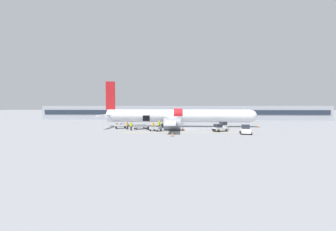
{
  "coord_description": "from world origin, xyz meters",
  "views": [
    {
      "loc": [
        -1.18,
        -46.34,
        5.15
      ],
      "look_at": [
        -3.94,
        4.43,
        2.88
      ],
      "focal_mm": 22.0,
      "sensor_mm": 36.0,
      "label": 1
    }
  ],
  "objects": [
    {
      "name": "ground_plane",
      "position": [
        0.0,
        0.0,
        0.0
      ],
      "size": [
        500.0,
        500.0,
        0.0
      ],
      "primitive_type": "plane",
      "color": "gray"
    },
    {
      "name": "apron_marking_line",
      "position": [
        -0.58,
        -5.75,
        0.0
      ],
      "size": [
        23.25,
        1.91,
        0.01
      ],
      "color": "yellow",
      "rests_on": "ground_plane"
    },
    {
      "name": "terminal_strip",
      "position": [
        0.0,
        37.49,
        2.67
      ],
      "size": [
        108.84,
        13.59,
        5.33
      ],
      "color": "#9EA3AD",
      "rests_on": "ground_plane"
    },
    {
      "name": "airplane",
      "position": [
        -1.99,
        5.57,
        2.62
      ],
      "size": [
        39.19,
        30.98,
        11.49
      ],
      "color": "white",
      "rests_on": "ground_plane"
    },
    {
      "name": "baggage_tug_lead",
      "position": [
        7.08,
        -3.85,
        0.67
      ],
      "size": [
        3.44,
        2.78,
        1.56
      ],
      "color": "silver",
      "rests_on": "ground_plane"
    },
    {
      "name": "baggage_tug_mid",
      "position": [
        11.11,
        -7.78,
        0.74
      ],
      "size": [
        2.43,
        2.72,
        1.76
      ],
      "color": "silver",
      "rests_on": "ground_plane"
    },
    {
      "name": "baggage_tug_rear",
      "position": [
        8.43,
        0.26,
        0.74
      ],
      "size": [
        2.87,
        3.16,
        1.74
      ],
      "color": "white",
      "rests_on": "ground_plane"
    },
    {
      "name": "baggage_cart_loading",
      "position": [
        -9.87,
        -0.29,
        0.48
      ],
      "size": [
        3.98,
        2.92,
        0.96
      ],
      "color": "#999BA0",
      "rests_on": "ground_plane"
    },
    {
      "name": "baggage_cart_queued",
      "position": [
        -6.04,
        -3.83,
        0.49
      ],
      "size": [
        3.29,
        2.48,
        1.05
      ],
      "color": "#999BA0",
      "rests_on": "ground_plane"
    },
    {
      "name": "baggage_cart_empty",
      "position": [
        -14.79,
        0.79,
        0.6
      ],
      "size": [
        3.91,
        2.74,
        1.19
      ],
      "color": "silver",
      "rests_on": "ground_plane"
    },
    {
      "name": "ground_crew_loader_a",
      "position": [
        -5.85,
        2.44,
        0.94
      ],
      "size": [
        0.61,
        0.41,
        1.79
      ],
      "color": "#1E2338",
      "rests_on": "ground_plane"
    },
    {
      "name": "ground_crew_loader_b",
      "position": [
        -6.96,
        -0.77,
        0.86
      ],
      "size": [
        0.56,
        0.49,
        1.63
      ],
      "color": "#1E2338",
      "rests_on": "ground_plane"
    },
    {
      "name": "ground_crew_driver",
      "position": [
        -11.44,
        -3.09,
        0.96
      ],
      "size": [
        0.58,
        0.58,
        1.82
      ],
      "color": "black",
      "rests_on": "ground_plane"
    },
    {
      "name": "ground_crew_supervisor",
      "position": [
        -5.93,
        0.88,
        0.83
      ],
      "size": [
        0.52,
        0.49,
        1.58
      ],
      "color": "black",
      "rests_on": "ground_plane"
    },
    {
      "name": "ground_crew_helper",
      "position": [
        -12.69,
        -1.32,
        0.89
      ],
      "size": [
        0.51,
        0.57,
        1.69
      ],
      "color": "#1E2338",
      "rests_on": "ground_plane"
    },
    {
      "name": "suitcase_on_tarmac_upright",
      "position": [
        -7.88,
        -2.2,
        0.32
      ],
      "size": [
        0.49,
        0.33,
        0.75
      ],
      "color": "black",
      "rests_on": "ground_plane"
    },
    {
      "name": "safety_cone_nose",
      "position": [
        18.05,
        4.67,
        0.31
      ],
      "size": [
        0.52,
        0.52,
        0.67
      ],
      "color": "black",
      "rests_on": "ground_plane"
    },
    {
      "name": "safety_cone_engine_left",
      "position": [
        -2.37,
        -11.23,
        0.26
      ],
      "size": [
        0.54,
        0.54,
        0.56
      ],
      "color": "black",
      "rests_on": "ground_plane"
    },
    {
      "name": "safety_cone_wingtip",
      "position": [
        -0.36,
        -2.42,
        0.37
      ],
      "size": [
        0.59,
        0.59,
        0.78
      ],
      "color": "black",
      "rests_on": "ground_plane"
    }
  ]
}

